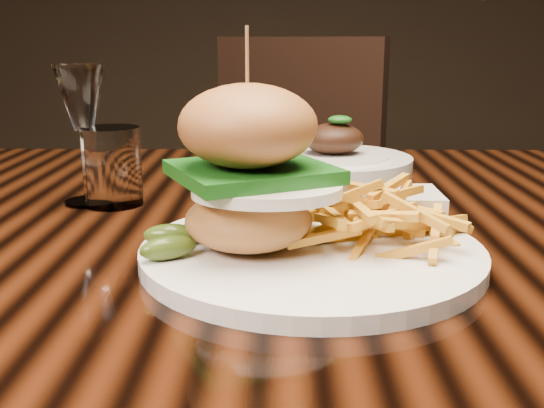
{
  "coord_description": "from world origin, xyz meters",
  "views": [
    {
      "loc": [
        -0.02,
        -0.69,
        0.94
      ],
      "look_at": [
        -0.03,
        -0.18,
        0.81
      ],
      "focal_mm": 42.0,
      "sensor_mm": 36.0,
      "label": 1
    }
  ],
  "objects_px": {
    "dining_table": "(303,280)",
    "chair_far": "(280,202)",
    "far_dish": "(333,157)",
    "burger_plate": "(299,206)",
    "wine_glass": "(82,103)"
  },
  "relations": [
    {
      "from": "dining_table",
      "to": "chair_far",
      "type": "bearing_deg",
      "value": 91.9
    },
    {
      "from": "far_dish",
      "to": "burger_plate",
      "type": "bearing_deg",
      "value": -98.42
    },
    {
      "from": "wine_glass",
      "to": "far_dish",
      "type": "bearing_deg",
      "value": 35.8
    },
    {
      "from": "wine_glass",
      "to": "chair_far",
      "type": "bearing_deg",
      "value": 74.41
    },
    {
      "from": "burger_plate",
      "to": "dining_table",
      "type": "bearing_deg",
      "value": 72.26
    },
    {
      "from": "burger_plate",
      "to": "wine_glass",
      "type": "relative_size",
      "value": 1.85
    },
    {
      "from": "dining_table",
      "to": "far_dish",
      "type": "height_order",
      "value": "far_dish"
    },
    {
      "from": "wine_glass",
      "to": "chair_far",
      "type": "distance_m",
      "value": 0.92
    },
    {
      "from": "burger_plate",
      "to": "wine_glass",
      "type": "xyz_separation_m",
      "value": [
        -0.25,
        0.21,
        0.07
      ]
    },
    {
      "from": "far_dish",
      "to": "wine_glass",
      "type": "bearing_deg",
      "value": -144.2
    },
    {
      "from": "chair_far",
      "to": "dining_table",
      "type": "bearing_deg",
      "value": -63.71
    },
    {
      "from": "wine_glass",
      "to": "far_dish",
      "type": "xyz_separation_m",
      "value": [
        0.31,
        0.23,
        -0.11
      ]
    },
    {
      "from": "wine_glass",
      "to": "far_dish",
      "type": "distance_m",
      "value": 0.4
    },
    {
      "from": "burger_plate",
      "to": "wine_glass",
      "type": "distance_m",
      "value": 0.33
    },
    {
      "from": "far_dish",
      "to": "chair_far",
      "type": "height_order",
      "value": "chair_far"
    }
  ]
}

